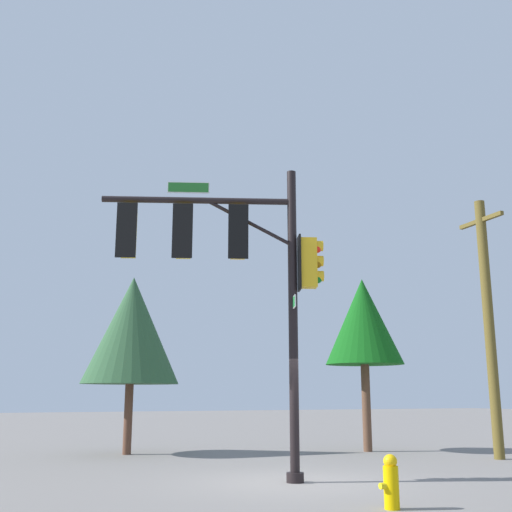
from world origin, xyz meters
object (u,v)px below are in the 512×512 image
signal_pole_assembly (233,259)px  fire_hydrant (391,482)px  tree_mid (363,322)px  utility_pole (489,321)px  tree_near (132,330)px

signal_pole_assembly → fire_hydrant: (-1.15, 3.87, -4.25)m
fire_hydrant → tree_mid: 11.18m
signal_pole_assembly → fire_hydrant: signal_pole_assembly is taller
fire_hydrant → utility_pole: bearing=-144.6°
utility_pole → tree_mid: (1.94, -3.61, 0.24)m
fire_hydrant → tree_near: (1.67, -11.04, 3.34)m
utility_pole → tree_mid: utility_pole is taller
fire_hydrant → tree_mid: size_ratio=0.15×
tree_near → signal_pole_assembly: bearing=94.1°
signal_pole_assembly → utility_pole: (-8.66, -1.47, -0.78)m
utility_pole → signal_pole_assembly: bearing=9.7°
utility_pole → fire_hydrant: 9.85m
utility_pole → tree_mid: bearing=-61.8°
signal_pole_assembly → tree_mid: 8.45m
signal_pole_assembly → utility_pole: bearing=-170.3°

